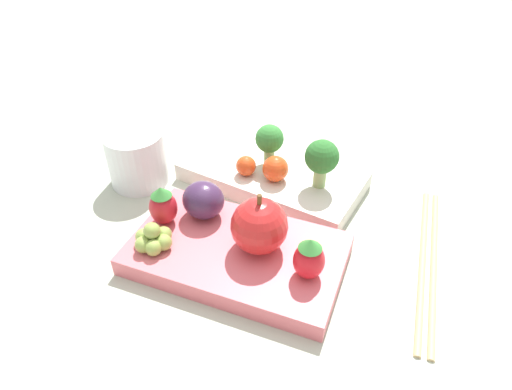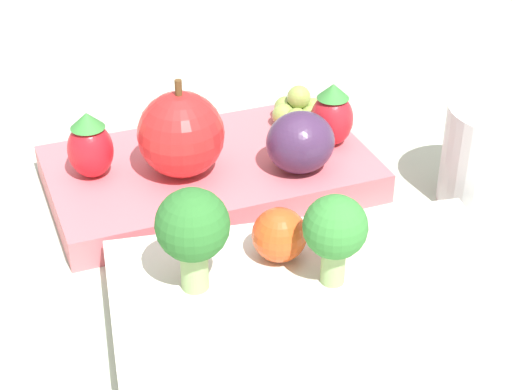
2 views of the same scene
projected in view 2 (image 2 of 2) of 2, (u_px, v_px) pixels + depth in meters
ground_plane at (250, 245)px, 0.48m from camera, size 4.00×4.00×0.00m
bento_box_savoury at (311, 290)px, 0.43m from camera, size 0.21×0.13×0.02m
bento_box_fruit at (211, 174)px, 0.52m from camera, size 0.19×0.11×0.02m
broccoli_floret_0 at (335, 230)px, 0.40m from camera, size 0.03×0.03×0.05m
broccoli_floret_1 at (193, 228)px, 0.40m from camera, size 0.04×0.04×0.05m
cherry_tomato_0 at (279, 235)px, 0.43m from camera, size 0.03×0.03×0.03m
cherry_tomato_1 at (337, 224)px, 0.44m from camera, size 0.02×0.02×0.02m
apple at (181, 134)px, 0.49m from camera, size 0.05×0.05×0.06m
strawberry_0 at (90, 146)px, 0.49m from camera, size 0.03×0.03×0.04m
strawberry_1 at (332, 115)px, 0.53m from camera, size 0.03×0.03×0.04m
plum at (300, 142)px, 0.50m from camera, size 0.04×0.04×0.04m
grape_cluster at (298, 110)px, 0.56m from camera, size 0.04×0.03×0.03m
drinking_cup at (498, 156)px, 0.50m from camera, size 0.06×0.06×0.06m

